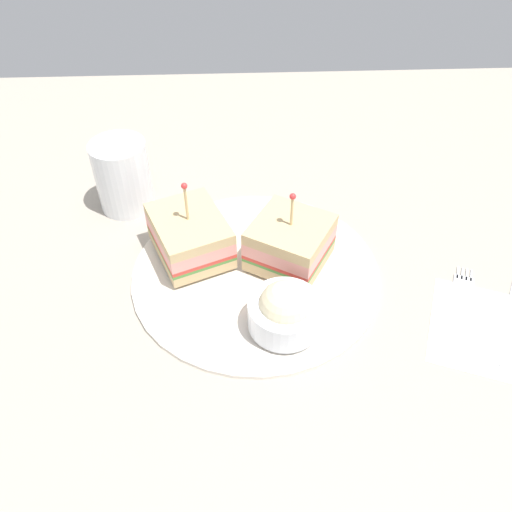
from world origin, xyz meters
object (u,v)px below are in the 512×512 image
(plate, at_px, (256,271))
(drink_glass, at_px, (123,179))
(napkin, at_px, (484,329))
(sandwich_half_front, at_px, (190,235))
(fork, at_px, (462,295))
(sandwich_half_back, at_px, (290,242))
(coleslaw_bowl, at_px, (285,310))

(plate, xyz_separation_m, drink_glass, (-0.16, 0.14, 0.04))
(napkin, bearing_deg, sandwich_half_front, 158.11)
(drink_glass, distance_m, fork, 0.43)
(sandwich_half_front, height_order, drink_glass, sandwich_half_front)
(sandwich_half_back, height_order, coleslaw_bowl, sandwich_half_back)
(coleslaw_bowl, xyz_separation_m, drink_glass, (-0.19, 0.22, 0.01))
(sandwich_half_back, bearing_deg, plate, -160.69)
(coleslaw_bowl, height_order, fork, coleslaw_bowl)
(plate, xyz_separation_m, sandwich_half_back, (0.04, 0.01, 0.03))
(plate, relative_size, fork, 2.48)
(sandwich_half_back, distance_m, coleslaw_bowl, 0.10)
(drink_glass, bearing_deg, coleslaw_bowl, -49.05)
(coleslaw_bowl, bearing_deg, sandwich_half_front, 131.39)
(sandwich_half_front, distance_m, fork, 0.31)
(sandwich_half_back, xyz_separation_m, napkin, (0.19, -0.11, -0.04))
(coleslaw_bowl, bearing_deg, plate, 107.42)
(plate, distance_m, drink_glass, 0.22)
(napkin, bearing_deg, sandwich_half_back, 151.60)
(sandwich_half_front, distance_m, coleslaw_bowl, 0.15)
(fork, bearing_deg, drink_glass, 155.08)
(drink_glass, height_order, fork, drink_glass)
(sandwich_half_front, relative_size, coleslaw_bowl, 1.57)
(napkin, relative_size, fork, 1.05)
(sandwich_half_front, xyz_separation_m, fork, (0.30, -0.08, -0.03))
(plate, distance_m, coleslaw_bowl, 0.09)
(drink_glass, distance_m, napkin, 0.46)
(napkin, bearing_deg, coleslaw_bowl, 177.18)
(plate, xyz_separation_m, sandwich_half_front, (-0.07, 0.03, 0.03))
(coleslaw_bowl, relative_size, fork, 0.66)
(fork, bearing_deg, napkin, -81.05)
(sandwich_half_back, bearing_deg, fork, -17.30)
(plate, bearing_deg, sandwich_half_front, 156.61)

